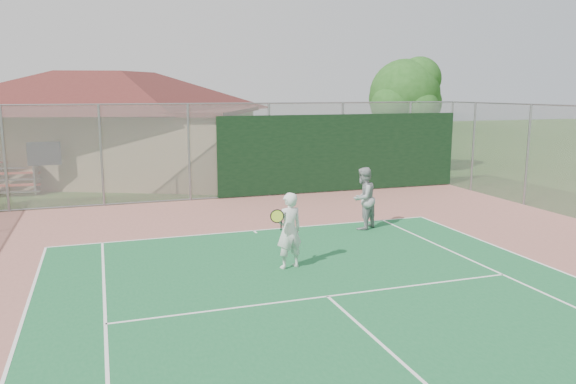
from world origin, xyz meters
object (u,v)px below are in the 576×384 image
object	(u,v)px
tree	(406,97)
player_white_front	(289,231)
clubhouse	(109,114)
player_grey_back	(363,199)

from	to	relation	value
tree	player_white_front	world-z (taller)	tree
clubhouse	tree	bearing A→B (deg)	12.16
tree	player_white_front	xyz separation A→B (m)	(-10.22, -12.57, -2.78)
clubhouse	player_white_front	distance (m)	16.08
tree	player_grey_back	bearing A→B (deg)	-125.64
clubhouse	player_grey_back	world-z (taller)	clubhouse
player_grey_back	tree	bearing A→B (deg)	-158.64
tree	player_grey_back	size ratio (longest dim) A/B	3.10
tree	player_white_front	bearing A→B (deg)	-129.11
clubhouse	player_white_front	world-z (taller)	clubhouse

